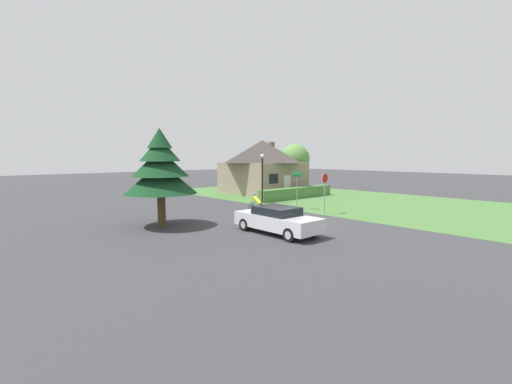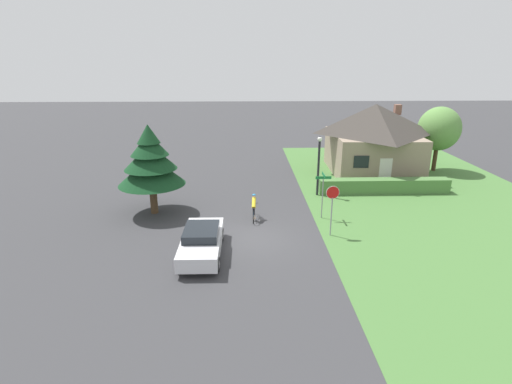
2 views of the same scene
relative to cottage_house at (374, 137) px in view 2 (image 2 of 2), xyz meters
The scene contains 11 objects.
ground_plane 16.37m from the cottage_house, 128.32° to the right, with size 140.00×140.00×0.00m, color #38383A.
grass_verge_right 9.25m from the cottage_house, 79.24° to the right, with size 16.00×36.00×0.01m, color #477538.
cottage_house is the anchor object (origin of this frame).
hedge_row 5.93m from the cottage_house, 97.88° to the right, with size 8.96×0.90×1.00m, color #4C7A3D.
sedan_left_lane 19.00m from the cottage_house, 131.11° to the right, with size 1.89×4.62×1.34m.
cyclist 14.16m from the cottage_house, 134.71° to the right, with size 0.44×1.80×1.48m.
stop_sign 13.63m from the cottage_house, 115.66° to the right, with size 0.69×0.07×2.72m.
street_lamp 7.90m from the cottage_house, 133.43° to the right, with size 0.31×0.31×4.07m.
street_name_sign 11.52m from the cottage_house, 120.95° to the right, with size 0.90×0.90×2.69m.
conifer_tall_near 18.05m from the cottage_house, 151.17° to the right, with size 3.90×3.90×5.34m.
deciduous_tree_right 5.39m from the cottage_house, ahead, with size 3.33×3.33×5.23m.
Camera 2 is at (-0.39, -18.68, 8.83)m, focal length 28.00 mm.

